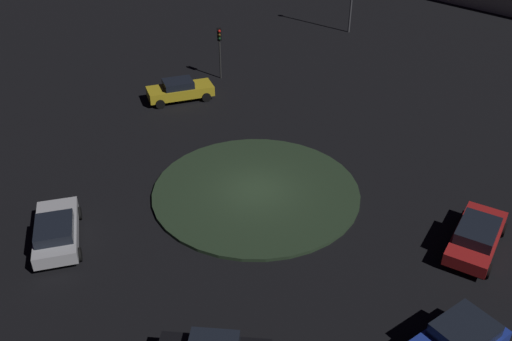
% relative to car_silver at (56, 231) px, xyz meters
% --- Properties ---
extents(ground_plane, '(117.45, 117.45, 0.00)m').
position_rel_car_silver_xyz_m(ground_plane, '(5.04, -8.39, -0.71)').
color(ground_plane, black).
extents(roundabout_island, '(10.63, 10.63, 0.17)m').
position_rel_car_silver_xyz_m(roundabout_island, '(5.04, -8.39, -0.63)').
color(roundabout_island, '#263823').
rests_on(roundabout_island, ground_plane).
extents(car_silver, '(4.63, 3.28, 1.35)m').
position_rel_car_silver_xyz_m(car_silver, '(0.00, 0.00, 0.00)').
color(car_silver, silver).
rests_on(car_silver, ground_plane).
extents(car_red, '(4.78, 3.49, 1.41)m').
position_rel_car_silver_xyz_m(car_red, '(1.79, -18.56, 0.03)').
color(car_red, red).
rests_on(car_red, ground_plane).
extents(car_yellow, '(3.51, 4.71, 1.43)m').
position_rel_car_silver_xyz_m(car_yellow, '(15.49, -1.95, 0.03)').
color(car_yellow, gold).
rests_on(car_yellow, ground_plane).
extents(traffic_light_east, '(0.39, 0.35, 3.79)m').
position_rel_car_silver_xyz_m(traffic_light_east, '(19.50, -4.06, 2.00)').
color(traffic_light_east, '#2D2D2D').
rests_on(traffic_light_east, ground_plane).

